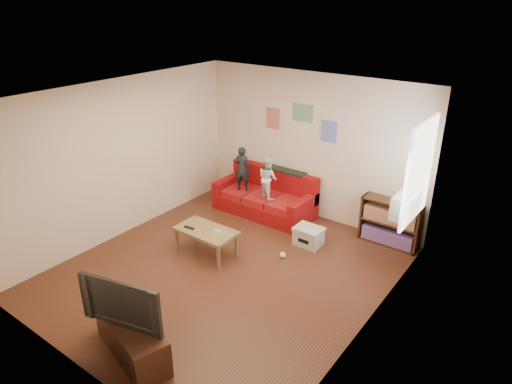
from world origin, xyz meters
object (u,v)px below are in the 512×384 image
Objects in this scene: child_a at (242,169)px; bookshelf at (390,225)px; coffee_table at (206,233)px; tv_stand at (131,337)px; television at (126,299)px; sofa at (266,198)px; child_b at (268,178)px; file_box at (309,236)px.

bookshelf is at bearing 169.82° from child_a.
tv_stand is (0.79, -2.19, -0.15)m from coffee_table.
bookshelf is 0.95× the size of television.
sofa is 2.40m from bookshelf.
tv_stand is (-1.47, -4.29, -0.12)m from bookshelf.
coffee_table is at bearing -86.27° from sofa.
sofa reaches higher than tv_stand.
sofa is 4.15m from tv_stand.
coffee_table is at bearing -137.26° from bookshelf.
tv_stand is at bearing -108.99° from bookshelf.
television is (0.79, -2.19, 0.39)m from coffee_table.
tv_stand reaches higher than coffee_table.
child_a is 2.91m from bookshelf.
child_a is 0.88× the size of coffee_table.
file_box is (1.16, -0.45, -0.64)m from child_b.
bookshelf is 2.13× the size of file_box.
television reaches higher than sofa.
sofa reaches higher than coffee_table.
sofa is 1.93× the size of coffee_table.
child_b reaches higher than television.
child_b is (0.15, -0.17, 0.52)m from sofa.
bookshelf is 0.79× the size of tv_stand.
coffee_table is 1.00× the size of bookshelf.
file_box is 3.46m from tv_stand.
bookshelf is at bearing -150.68° from child_b.
child_b is at bearing 89.10° from coffee_table.
sofa is 1.83× the size of television.
sofa is at bearing 154.91° from file_box.
television is (-0.40, -3.44, 0.61)m from file_box.
child_b reaches higher than coffee_table.
file_box is at bearing -141.68° from bookshelf.
bookshelf is 4.55m from television.
sofa is 2.18× the size of child_a.
sofa is 4.11× the size of file_box.
television is (0.00, 0.00, 0.54)m from tv_stand.
child_a is (-0.45, -0.17, 0.56)m from sofa.
child_a is at bearing -171.98° from bookshelf.
file_box is 0.45× the size of television.
television is (0.91, -4.05, 0.49)m from sofa.
child_b reaches higher than sofa.
television is at bearing 0.00° from tv_stand.
sofa is 1.45m from file_box.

